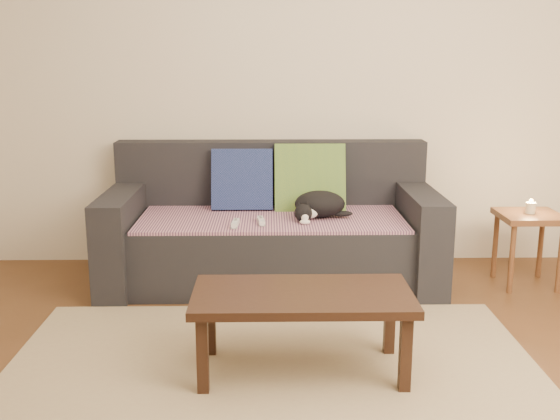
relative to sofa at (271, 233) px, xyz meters
The scene contains 13 objects.
ground 1.60m from the sofa, 90.00° to the right, with size 4.50×4.50×0.00m, color brown.
back_wall 1.08m from the sofa, 90.00° to the left, with size 4.50×0.04×2.60m, color beige.
sofa is the anchor object (origin of this frame).
throw_blanket 0.15m from the sofa, 90.00° to the right, with size 1.66×0.74×0.02m, color #412648.
cushion_navy 0.41m from the sofa, 138.82° to the left, with size 0.40×0.10×0.40m, color #112049.
cushion_green 0.44m from the sofa, 33.15° to the left, with size 0.47×0.12×0.47m, color #0B4640.
cat 0.38m from the sofa, 20.36° to the right, with size 0.39×0.36×0.17m.
wii_remote_a 0.41m from the sofa, 124.76° to the right, with size 0.15×0.04×0.03m, color white.
wii_remote_b 0.30m from the sofa, 104.08° to the right, with size 0.15×0.04×0.03m, color white.
side_table 1.63m from the sofa, ahead, with size 0.38×0.38×0.47m.
candle 1.64m from the sofa, ahead, with size 0.06×0.06×0.09m.
rug 1.45m from the sofa, 90.00° to the right, with size 2.50×1.80×0.01m, color tan.
coffee_table 1.34m from the sofa, 84.24° to the right, with size 0.99×0.49×0.40m.
Camera 1 is at (-0.01, -2.54, 1.42)m, focal length 42.00 mm.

